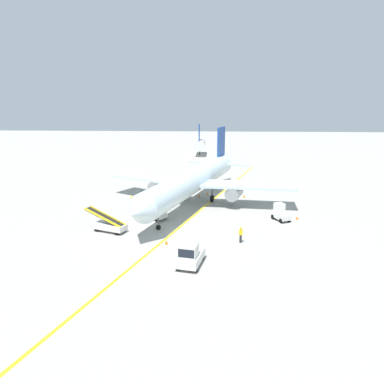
{
  "coord_description": "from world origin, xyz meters",
  "views": [
    {
      "loc": [
        2.48,
        -37.16,
        14.0
      ],
      "look_at": [
        -0.43,
        8.86,
        2.5
      ],
      "focal_mm": 33.13,
      "sensor_mm": 36.0,
      "label": 1
    }
  ],
  "objects_px": {
    "airliner": "(195,180)",
    "pushback_tug": "(190,255)",
    "safety_cone_wingtip_left": "(199,195)",
    "safety_cone_tail_area": "(244,196)",
    "belt_loader_aft_hold": "(151,212)",
    "baggage_tug_near_wing": "(280,213)",
    "ground_crew_marshaller": "(241,234)",
    "safety_cone_wingtip_right": "(297,218)",
    "belt_loader_forward_hold": "(109,225)",
    "safety_cone_nose_left": "(166,242)",
    "safety_cone_nose_right": "(208,194)"
  },
  "relations": [
    {
      "from": "belt_loader_aft_hold",
      "to": "safety_cone_nose_left",
      "type": "distance_m",
      "value": 8.89
    },
    {
      "from": "baggage_tug_near_wing",
      "to": "safety_cone_wingtip_left",
      "type": "xyz_separation_m",
      "value": [
        -10.44,
        10.67,
        -0.71
      ]
    },
    {
      "from": "safety_cone_wingtip_left",
      "to": "safety_cone_tail_area",
      "type": "height_order",
      "value": "same"
    },
    {
      "from": "belt_loader_forward_hold",
      "to": "safety_cone_nose_right",
      "type": "xyz_separation_m",
      "value": [
        10.77,
        17.17,
        -0.56
      ]
    },
    {
      "from": "ground_crew_marshaller",
      "to": "safety_cone_wingtip_left",
      "type": "xyz_separation_m",
      "value": [
        -5.04,
        18.34,
        -0.69
      ]
    },
    {
      "from": "safety_cone_nose_left",
      "to": "safety_cone_wingtip_right",
      "type": "bearing_deg",
      "value": 30.57
    },
    {
      "from": "safety_cone_nose_left",
      "to": "safety_cone_nose_right",
      "type": "relative_size",
      "value": 1.0
    },
    {
      "from": "airliner",
      "to": "safety_cone_wingtip_right",
      "type": "relative_size",
      "value": 78.62
    },
    {
      "from": "baggage_tug_near_wing",
      "to": "safety_cone_wingtip_right",
      "type": "height_order",
      "value": "baggage_tug_near_wing"
    },
    {
      "from": "belt_loader_aft_hold",
      "to": "safety_cone_tail_area",
      "type": "distance_m",
      "value": 16.6
    },
    {
      "from": "belt_loader_aft_hold",
      "to": "ground_crew_marshaller",
      "type": "bearing_deg",
      "value": -34.91
    },
    {
      "from": "airliner",
      "to": "belt_loader_aft_hold",
      "type": "bearing_deg",
      "value": -124.16
    },
    {
      "from": "belt_loader_forward_hold",
      "to": "safety_cone_wingtip_left",
      "type": "relative_size",
      "value": 11.65
    },
    {
      "from": "airliner",
      "to": "pushback_tug",
      "type": "bearing_deg",
      "value": -87.97
    },
    {
      "from": "safety_cone_nose_right",
      "to": "airliner",
      "type": "bearing_deg",
      "value": -110.9
    },
    {
      "from": "safety_cone_wingtip_left",
      "to": "safety_cone_wingtip_right",
      "type": "height_order",
      "value": "same"
    },
    {
      "from": "safety_cone_tail_area",
      "to": "safety_cone_nose_left",
      "type": "bearing_deg",
      "value": -116.17
    },
    {
      "from": "safety_cone_nose_right",
      "to": "safety_cone_tail_area",
      "type": "height_order",
      "value": "same"
    },
    {
      "from": "safety_cone_nose_left",
      "to": "safety_cone_nose_right",
      "type": "height_order",
      "value": "same"
    },
    {
      "from": "pushback_tug",
      "to": "safety_cone_nose_left",
      "type": "xyz_separation_m",
      "value": [
        -2.76,
        4.8,
        -0.77
      ]
    },
    {
      "from": "belt_loader_forward_hold",
      "to": "ground_crew_marshaller",
      "type": "height_order",
      "value": "belt_loader_forward_hold"
    },
    {
      "from": "pushback_tug",
      "to": "belt_loader_forward_hold",
      "type": "height_order",
      "value": "belt_loader_forward_hold"
    },
    {
      "from": "safety_cone_nose_left",
      "to": "belt_loader_aft_hold",
      "type": "bearing_deg",
      "value": 109.95
    },
    {
      "from": "belt_loader_forward_hold",
      "to": "airliner",
      "type": "bearing_deg",
      "value": 54.25
    },
    {
      "from": "pushback_tug",
      "to": "belt_loader_aft_hold",
      "type": "xyz_separation_m",
      "value": [
        -5.78,
        13.14,
        -0.22
      ]
    },
    {
      "from": "airliner",
      "to": "ground_crew_marshaller",
      "type": "xyz_separation_m",
      "value": [
        5.61,
        -14.89,
        -2.51
      ]
    },
    {
      "from": "ground_crew_marshaller",
      "to": "safety_cone_wingtip_right",
      "type": "distance_m",
      "value": 11.1
    },
    {
      "from": "pushback_tug",
      "to": "baggage_tug_near_wing",
      "type": "xyz_separation_m",
      "value": [
        10.28,
        13.36,
        -0.07
      ]
    },
    {
      "from": "baggage_tug_near_wing",
      "to": "safety_cone_wingtip_right",
      "type": "xyz_separation_m",
      "value": [
        2.18,
        0.42,
        -0.71
      ]
    },
    {
      "from": "belt_loader_forward_hold",
      "to": "belt_loader_aft_hold",
      "type": "height_order",
      "value": "same"
    },
    {
      "from": "safety_cone_nose_right",
      "to": "safety_cone_wingtip_left",
      "type": "distance_m",
      "value": 1.76
    },
    {
      "from": "pushback_tug",
      "to": "safety_cone_nose_left",
      "type": "relative_size",
      "value": 8.87
    },
    {
      "from": "airliner",
      "to": "pushback_tug",
      "type": "distance_m",
      "value": 20.74
    },
    {
      "from": "belt_loader_aft_hold",
      "to": "safety_cone_nose_right",
      "type": "height_order",
      "value": "belt_loader_aft_hold"
    },
    {
      "from": "pushback_tug",
      "to": "belt_loader_aft_hold",
      "type": "bearing_deg",
      "value": 113.76
    },
    {
      "from": "safety_cone_wingtip_right",
      "to": "baggage_tug_near_wing",
      "type": "bearing_deg",
      "value": -168.99
    },
    {
      "from": "airliner",
      "to": "safety_cone_wingtip_right",
      "type": "distance_m",
      "value": 15.18
    },
    {
      "from": "baggage_tug_near_wing",
      "to": "ground_crew_marshaller",
      "type": "xyz_separation_m",
      "value": [
        -5.4,
        -7.66,
        -0.02
      ]
    },
    {
      "from": "safety_cone_nose_right",
      "to": "safety_cone_wingtip_left",
      "type": "relative_size",
      "value": 1.0
    },
    {
      "from": "ground_crew_marshaller",
      "to": "safety_cone_nose_left",
      "type": "relative_size",
      "value": 3.86
    },
    {
      "from": "safety_cone_tail_area",
      "to": "safety_cone_wingtip_right",
      "type": "bearing_deg",
      "value": -60.77
    },
    {
      "from": "baggage_tug_near_wing",
      "to": "safety_cone_nose_left",
      "type": "distance_m",
      "value": 15.61
    },
    {
      "from": "safety_cone_wingtip_left",
      "to": "safety_cone_tail_area",
      "type": "distance_m",
      "value": 6.87
    },
    {
      "from": "pushback_tug",
      "to": "safety_cone_tail_area",
      "type": "relative_size",
      "value": 8.87
    },
    {
      "from": "baggage_tug_near_wing",
      "to": "belt_loader_forward_hold",
      "type": "relative_size",
      "value": 0.53
    },
    {
      "from": "baggage_tug_near_wing",
      "to": "safety_cone_nose_left",
      "type": "height_order",
      "value": "baggage_tug_near_wing"
    },
    {
      "from": "pushback_tug",
      "to": "safety_cone_nose_left",
      "type": "height_order",
      "value": "pushback_tug"
    },
    {
      "from": "ground_crew_marshaller",
      "to": "safety_cone_nose_left",
      "type": "height_order",
      "value": "ground_crew_marshaller"
    },
    {
      "from": "baggage_tug_near_wing",
      "to": "ground_crew_marshaller",
      "type": "bearing_deg",
      "value": -125.19
    },
    {
      "from": "pushback_tug",
      "to": "safety_cone_nose_left",
      "type": "distance_m",
      "value": 5.59
    }
  ]
}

